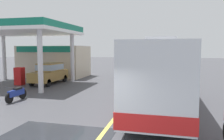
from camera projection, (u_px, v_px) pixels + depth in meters
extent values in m
plane|color=#424247|center=(146.00, 77.00, 24.91)|extent=(120.00, 120.00, 0.00)
cube|color=#D8CC4C|center=(141.00, 83.00, 20.08)|extent=(0.16, 50.00, 0.01)
cube|color=silver|center=(160.00, 71.00, 11.92)|extent=(2.50, 11.00, 2.90)
cube|color=red|center=(160.00, 91.00, 12.02)|extent=(2.54, 11.04, 0.56)
cube|color=#8C9EAD|center=(155.00, 70.00, 6.61)|extent=(2.30, 0.10, 1.40)
cube|color=#8C9EAD|center=(137.00, 62.00, 12.18)|extent=(0.06, 9.35, 1.10)
cube|color=#8C9EAD|center=(185.00, 63.00, 11.57)|extent=(0.06, 9.35, 1.10)
cube|color=white|center=(156.00, 46.00, 6.55)|extent=(1.75, 0.08, 0.32)
cube|color=#B2B2B7|center=(161.00, 41.00, 12.74)|extent=(1.60, 2.80, 0.36)
cylinder|color=black|center=(127.00, 115.00, 8.54)|extent=(0.30, 1.00, 1.00)
cylinder|color=black|center=(188.00, 120.00, 8.01)|extent=(0.30, 1.00, 1.00)
cylinder|color=black|center=(145.00, 86.00, 15.50)|extent=(0.30, 1.00, 1.00)
cylinder|color=black|center=(178.00, 87.00, 14.97)|extent=(0.30, 1.00, 1.00)
cube|color=#147259|center=(18.00, 28.00, 18.65)|extent=(9.00, 7.00, 0.50)
cube|color=white|center=(18.00, 32.00, 18.69)|extent=(9.10, 7.10, 0.24)
cylinder|color=silver|center=(40.00, 60.00, 15.40)|extent=(0.36, 0.36, 4.60)
cylinder|color=silver|center=(4.00, 57.00, 22.38)|extent=(0.36, 0.36, 4.60)
cylinder|color=silver|center=(72.00, 57.00, 20.62)|extent=(0.36, 0.36, 4.60)
cube|color=red|center=(20.00, 76.00, 19.03)|extent=(0.70, 0.60, 1.50)
cube|color=beige|center=(55.00, 61.00, 24.94)|extent=(7.00, 4.40, 3.40)
cube|color=#147259|center=(44.00, 49.00, 22.65)|extent=(6.30, 0.10, 0.60)
cube|color=olive|center=(49.00, 76.00, 19.69)|extent=(1.70, 4.20, 0.80)
cube|color=olive|center=(50.00, 67.00, 19.81)|extent=(1.50, 2.31, 0.70)
cube|color=#8C9EAD|center=(50.00, 67.00, 19.81)|extent=(1.53, 2.35, 0.49)
cylinder|color=black|center=(32.00, 82.00, 18.45)|extent=(0.20, 0.64, 0.64)
cylinder|color=black|center=(48.00, 83.00, 18.10)|extent=(0.20, 0.64, 0.64)
cylinder|color=black|center=(50.00, 78.00, 21.36)|extent=(0.20, 0.64, 0.64)
cylinder|color=black|center=(65.00, 78.00, 21.00)|extent=(0.20, 0.64, 0.64)
cube|color=#A5A5AD|center=(132.00, 62.00, 28.31)|extent=(2.00, 6.00, 2.10)
cube|color=#8C9EAD|center=(132.00, 59.00, 28.27)|extent=(2.04, 5.10, 0.80)
cube|color=#2D2D33|center=(128.00, 71.00, 25.44)|extent=(1.90, 0.16, 0.36)
cylinder|color=black|center=(122.00, 72.00, 26.68)|extent=(0.22, 0.76, 0.76)
cylinder|color=black|center=(137.00, 72.00, 26.26)|extent=(0.22, 0.76, 0.76)
cylinder|color=black|center=(128.00, 69.00, 30.55)|extent=(0.22, 0.76, 0.76)
cylinder|color=black|center=(141.00, 69.00, 30.13)|extent=(0.22, 0.76, 0.76)
cylinder|color=black|center=(9.00, 98.00, 12.47)|extent=(0.10, 0.60, 0.60)
cylinder|color=black|center=(23.00, 94.00, 13.63)|extent=(0.10, 0.60, 0.60)
cube|color=navy|center=(16.00, 93.00, 13.04)|extent=(0.20, 1.30, 0.36)
cube|color=black|center=(18.00, 88.00, 13.16)|extent=(0.24, 0.60, 0.12)
cylinder|color=#2D2D33|center=(9.00, 87.00, 12.47)|extent=(0.55, 0.04, 0.04)
cylinder|color=#33333F|center=(52.00, 76.00, 22.36)|extent=(0.14, 0.14, 0.82)
cylinder|color=#33333F|center=(53.00, 76.00, 22.31)|extent=(0.14, 0.14, 0.82)
cube|color=#268C3F|center=(52.00, 69.00, 22.27)|extent=(0.36, 0.22, 0.60)
sphere|color=tan|center=(52.00, 64.00, 22.23)|extent=(0.22, 0.22, 0.22)
cylinder|color=#268C3F|center=(50.00, 69.00, 22.33)|extent=(0.09, 0.09, 0.58)
cylinder|color=#268C3F|center=(54.00, 69.00, 22.22)|extent=(0.09, 0.09, 0.58)
cube|color=olive|center=(163.00, 69.00, 26.52)|extent=(1.70, 4.20, 0.80)
cube|color=olive|center=(163.00, 62.00, 26.64)|extent=(1.50, 2.31, 0.70)
cube|color=#8C9EAD|center=(163.00, 62.00, 26.64)|extent=(1.53, 2.35, 0.49)
cylinder|color=black|center=(156.00, 73.00, 25.28)|extent=(0.20, 0.64, 0.64)
cylinder|color=black|center=(170.00, 74.00, 24.92)|extent=(0.20, 0.64, 0.64)
cylinder|color=black|center=(157.00, 71.00, 28.18)|extent=(0.20, 0.64, 0.64)
cylinder|color=black|center=(169.00, 71.00, 27.83)|extent=(0.20, 0.64, 0.64)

